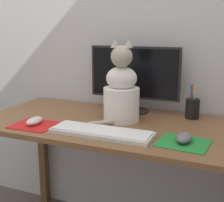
{
  "coord_description": "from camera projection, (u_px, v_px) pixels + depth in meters",
  "views": [
    {
      "loc": [
        0.54,
        -1.4,
        1.22
      ],
      "look_at": [
        -0.02,
        -0.07,
        0.89
      ],
      "focal_mm": 50.0,
      "sensor_mm": 36.0,
      "label": 1
    }
  ],
  "objects": [
    {
      "name": "keyboard",
      "position": [
        101.0,
        132.0,
        1.4
      ],
      "size": [
        0.47,
        0.15,
        0.02
      ],
      "rotation": [
        0.0,
        0.0,
        0.0
      ],
      "color": "silver",
      "rests_on": "desk"
    },
    {
      "name": "computer_mouse_right",
      "position": [
        184.0,
        138.0,
        1.29
      ],
      "size": [
        0.06,
        0.11,
        0.04
      ],
      "color": "slate",
      "rests_on": "mousepad_right"
    },
    {
      "name": "mousepad_left",
      "position": [
        35.0,
        125.0,
        1.53
      ],
      "size": [
        0.21,
        0.19,
        0.0
      ],
      "rotation": [
        0.0,
        0.0,
        0.02
      ],
      "color": "red",
      "rests_on": "desk"
    },
    {
      "name": "computer_mouse_left",
      "position": [
        35.0,
        121.0,
        1.53
      ],
      "size": [
        0.06,
        0.11,
        0.04
      ],
      "color": "white",
      "rests_on": "mousepad_left"
    },
    {
      "name": "cat",
      "position": [
        121.0,
        91.0,
        1.57
      ],
      "size": [
        0.23,
        0.29,
        0.42
      ],
      "rotation": [
        0.0,
        0.0,
        0.34
      ],
      "color": "white",
      "rests_on": "desk"
    },
    {
      "name": "pen_cup",
      "position": [
        192.0,
        108.0,
        1.64
      ],
      "size": [
        0.07,
        0.07,
        0.18
      ],
      "color": "black",
      "rests_on": "desk"
    },
    {
      "name": "monitor",
      "position": [
        134.0,
        77.0,
        1.74
      ],
      "size": [
        0.52,
        0.17,
        0.37
      ],
      "color": "black",
      "rests_on": "desk"
    },
    {
      "name": "mousepad_right",
      "position": [
        183.0,
        143.0,
        1.29
      ],
      "size": [
        0.22,
        0.2,
        0.0
      ],
      "rotation": [
        0.0,
        0.0,
        -0.08
      ],
      "color": "#238438",
      "rests_on": "desk"
    },
    {
      "name": "desk",
      "position": [
        121.0,
        142.0,
        1.59
      ],
      "size": [
        1.48,
        0.67,
        0.76
      ],
      "color": "brown",
      "rests_on": "ground_plane"
    },
    {
      "name": "wall_back",
      "position": [
        145.0,
        23.0,
        1.78
      ],
      "size": [
        7.0,
        0.04,
        2.5
      ],
      "color": "silver",
      "rests_on": "ground_plane"
    }
  ]
}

